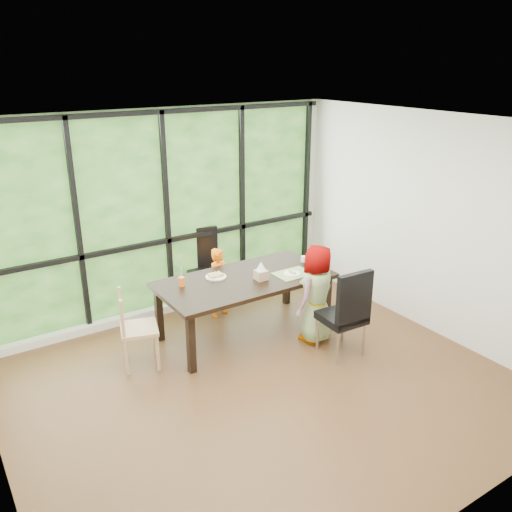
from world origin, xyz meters
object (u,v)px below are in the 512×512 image
Objects in this scene: chair_end_beech at (139,329)px; child_toddler at (219,282)px; chair_interior_leather at (342,311)px; plate_near at (292,273)px; child_older at (315,294)px; dining_table at (245,306)px; plate_far at (216,277)px; orange_cup at (182,282)px; tissue_box at (261,275)px; white_mug at (304,259)px; green_cup at (315,268)px; chair_window_leather at (204,269)px.

chair_end_beech is 0.96× the size of child_toddler.
chair_interior_leather is 0.84m from plate_near.
child_toddler is 1.39m from child_older.
child_toddler is at bearing 90.00° from dining_table.
plate_near is (-0.12, 0.81, 0.22)m from chair_interior_leather.
plate_far is at bearing -58.06° from child_older.
child_toddler is at bearing 30.10° from orange_cup.
child_older is at bearing -43.44° from tissue_box.
plate_near is at bearing -78.68° from chair_interior_leather.
child_older is 0.42m from plate_near.
chair_interior_leather is at bearing 81.18° from child_older.
child_toddler reaches higher than orange_cup.
orange_cup is at bearing 174.91° from white_mug.
child_toddler is 0.77× the size of child_older.
dining_table is at bearing 160.06° from plate_near.
chair_interior_leather is at bearing -58.52° from tissue_box.
child_older reaches higher than green_cup.
plate_near is 2.80× the size of white_mug.
plate_far is 1.24m from green_cup.
plate_far is at bearing -139.28° from child_toddler.
green_cup is at bearing -38.61° from chair_window_leather.
chair_window_leather reaches higher than orange_cup.
child_older is 16.54× the size of white_mug.
dining_table is at bearing -105.66° from child_toddler.
child_toddler is 12.79× the size of white_mug.
orange_cup is at bearing -57.09° from chair_end_beech.
chair_end_beech is at bearing -170.14° from plate_far.
child_toddler is at bearing 148.52° from white_mug.
plate_near is (-0.06, 0.39, 0.15)m from child_older.
white_mug is (0.10, 0.36, -0.02)m from green_cup.
orange_cup is (-1.31, 0.41, 0.05)m from plate_near.
green_cup is (1.12, -0.52, 0.05)m from plate_far.
chair_interior_leather is 1.06m from tissue_box.
chair_window_leather is at bearing 115.84° from plate_near.
green_cup reaches higher than plate_near.
chair_window_leather reaches higher than green_cup.
plate_near is (0.57, -0.84, 0.29)m from child_toddler.
chair_end_beech reaches higher than tissue_box.
chair_end_beech reaches higher than white_mug.
chair_end_beech is (-2.05, 1.04, -0.09)m from chair_interior_leather.
child_older is at bearing -49.97° from chair_window_leather.
green_cup is 1.55× the size of white_mug.
dining_table is 1.23m from chair_interior_leather.
plate_far is at bearing 1.21° from orange_cup.
plate_near is at bearing -145.77° from white_mug.
child_toddler is 0.92m from orange_cup.
tissue_box is (0.17, -1.15, 0.27)m from chair_window_leather.
chair_end_beech reaches higher than green_cup.
chair_window_leather is at bearing 123.41° from green_cup.
child_toddler is at bearing 131.96° from green_cup.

